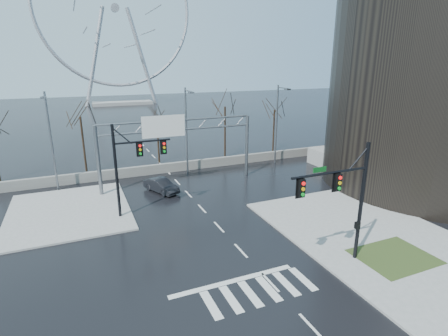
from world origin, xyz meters
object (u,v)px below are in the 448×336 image
car (161,186)px  ferris_wheel (115,15)px  signal_mast_near (346,194)px  signal_mast_far (130,161)px  sign_gantry (175,138)px

car → ferris_wheel: bearing=60.1°
signal_mast_near → signal_mast_far: (-11.01, 13.00, -0.04)m
sign_gantry → car: bearing=-146.4°
car → sign_gantry: bearing=8.9°
car → signal_mast_near: bearing=-91.8°
signal_mast_near → car: 19.66m
signal_mast_far → ferris_wheel: bearing=82.8°
signal_mast_near → sign_gantry: size_ratio=0.49×
signal_mast_near → signal_mast_far: 17.03m
sign_gantry → ferris_wheel: bearing=86.2°
signal_mast_far → sign_gantry: size_ratio=0.49×
signal_mast_far → ferris_wheel: size_ratio=0.16×
car → signal_mast_far: bearing=-151.7°
signal_mast_far → car: size_ratio=1.91×
signal_mast_near → signal_mast_far: bearing=130.3°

